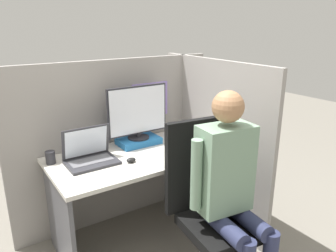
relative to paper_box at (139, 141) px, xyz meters
The scene contains 12 objects.
cubicle_panel_back 0.22m from the paper_box, 122.08° to the left, with size 1.85×0.05×1.43m.
cubicle_panel_right 0.65m from the paper_box, 24.82° to the right, with size 0.04×1.35×1.43m.
desk 0.31m from the paper_box, 120.17° to the right, with size 1.35×0.71×0.73m.
paper_box is the anchor object (origin of this frame).
monitor 0.25m from the paper_box, 90.00° to the left, with size 0.53×0.18×0.44m.
laptop 0.50m from the paper_box, 163.23° to the right, with size 0.36×0.25×0.26m.
mouse 0.38m from the paper_box, 127.02° to the right, with size 0.07×0.05×0.04m.
stapler 0.49m from the paper_box, 20.48° to the right, with size 0.04×0.13×0.04m.
carrot_toy 0.42m from the paper_box, 59.08° to the right, with size 0.04×0.16×0.04m.
office_chair 0.86m from the paper_box, 84.47° to the right, with size 0.54×0.59×1.11m.
person 1.00m from the paper_box, 84.22° to the right, with size 0.48×0.47×1.34m.
pen_cup 0.73m from the paper_box, behind, with size 0.07×0.07×0.09m.
Camera 1 is at (-1.11, -1.74, 1.72)m, focal length 35.00 mm.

